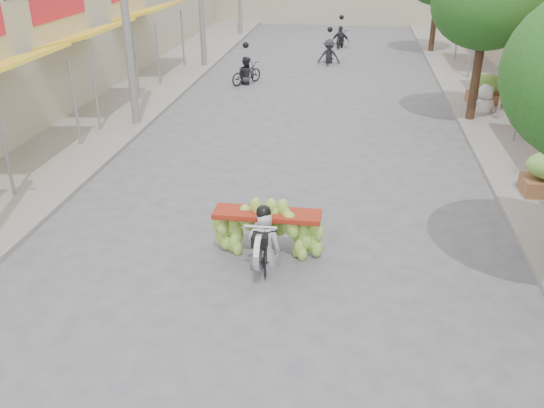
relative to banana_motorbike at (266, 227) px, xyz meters
The scene contains 9 objects.
sidewalk_left 12.83m from the banana_motorbike, 123.14° to the left, with size 4.00×60.00×0.12m, color gray.
sidewalk_right 12.82m from the banana_motorbike, 56.88° to the left, with size 4.00×60.00×0.12m, color gray.
street_tree_mid 11.54m from the banana_motorbike, 60.98° to the left, with size 3.40×3.40×5.25m.
produce_crate_far 13.26m from the banana_motorbike, 62.15° to the left, with size 1.20×0.88×1.16m.
banana_motorbike is the anchor object (origin of this frame).
pedestrian 12.16m from the banana_motorbike, 60.49° to the left, with size 1.06×0.81×1.90m.
bg_motorbike_a 14.17m from the banana_motorbike, 101.80° to the left, with size 1.33×1.63×1.95m.
bg_motorbike_b 18.39m from the banana_motorbike, 89.11° to the left, with size 1.06×1.89×1.95m.
bg_motorbike_c 22.70m from the banana_motorbike, 88.25° to the left, with size 1.04×1.61×1.95m.
Camera 1 is at (1.46, -5.21, 5.77)m, focal length 38.00 mm.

